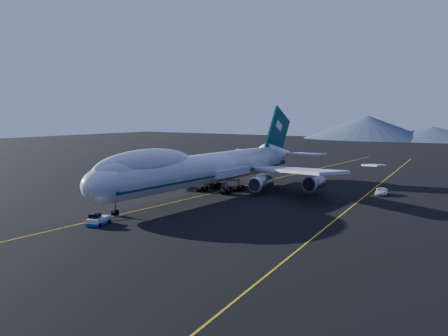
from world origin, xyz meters
The scene contains 6 objects.
ground centered at (0.00, 0.00, 0.00)m, with size 500.00×500.00×0.00m, color black.
taxiway_line_main centered at (0.00, 0.00, 0.01)m, with size 0.25×220.00×0.01m, color #DDBA0D.
taxiway_line_side centered at (30.00, 10.00, 0.01)m, with size 0.25×200.00×0.01m, color #DDBA0D.
boeing_747 centered at (0.00, 0.03, 5.81)m, with size 59.62×72.43×19.37m.
pushback_tug centered at (3.00, -32.86, 0.59)m, with size 3.45×4.76×1.87m.
service_van centered at (31.37, 21.07, 0.74)m, with size 2.46×5.34×1.48m, color white.
Camera 1 is at (62.66, -85.66, 17.76)m, focal length 40.00 mm.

